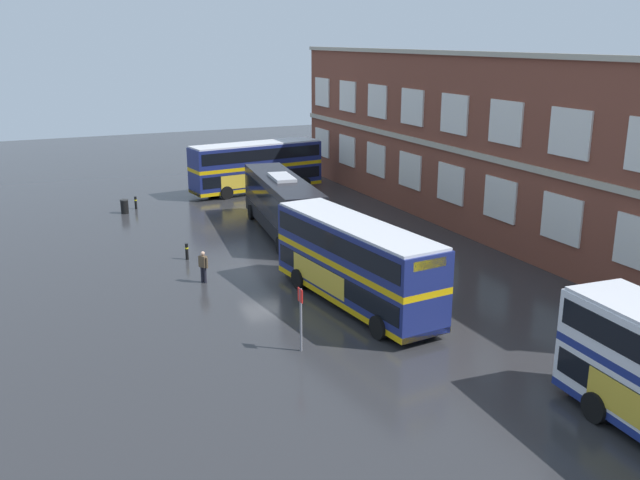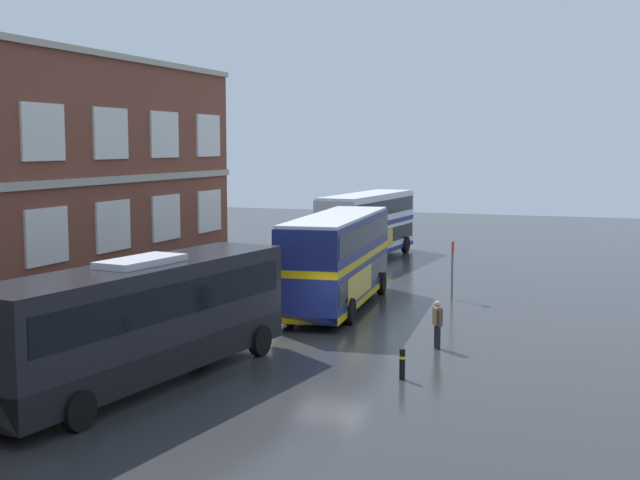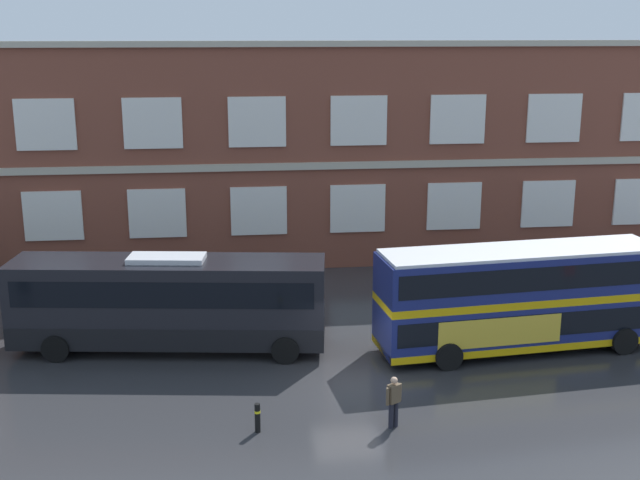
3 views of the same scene
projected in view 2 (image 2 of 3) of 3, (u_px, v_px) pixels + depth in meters
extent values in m
plane|color=#2B2B2D|center=(278.00, 341.00, 30.97)|extent=(120.00, 120.00, 0.00)
cube|color=silver|center=(47.00, 236.00, 37.04)|extent=(2.84, 0.12, 2.48)
cube|color=silver|center=(113.00, 226.00, 41.78)|extent=(2.84, 0.12, 2.48)
cube|color=silver|center=(166.00, 218.00, 46.53)|extent=(2.84, 0.12, 2.48)
cube|color=silver|center=(209.00, 211.00, 51.27)|extent=(2.84, 0.12, 2.48)
cube|color=silver|center=(43.00, 132.00, 36.54)|extent=(2.84, 0.12, 2.48)
cube|color=silver|center=(111.00, 133.00, 41.28)|extent=(2.84, 0.12, 2.48)
cube|color=silver|center=(165.00, 135.00, 46.03)|extent=(2.84, 0.12, 2.48)
cube|color=silver|center=(208.00, 136.00, 50.77)|extent=(2.84, 0.12, 2.48)
cube|color=navy|center=(337.00, 280.00, 37.36)|extent=(11.20, 3.65, 1.75)
cube|color=black|center=(337.00, 275.00, 37.33)|extent=(10.77, 3.65, 0.90)
cube|color=gold|center=(337.00, 257.00, 37.24)|extent=(11.20, 3.65, 0.30)
cube|color=navy|center=(337.00, 236.00, 37.14)|extent=(11.20, 3.65, 1.55)
cube|color=black|center=(337.00, 234.00, 37.13)|extent=(10.77, 3.65, 0.90)
cube|color=gold|center=(337.00, 296.00, 37.44)|extent=(11.20, 3.67, 0.28)
cube|color=silver|center=(338.00, 216.00, 37.05)|extent=(10.97, 3.53, 0.12)
cube|color=gold|center=(360.00, 284.00, 35.76)|extent=(4.82, 0.52, 1.10)
cube|color=yellow|center=(362.00, 216.00, 42.36)|extent=(0.23, 1.66, 0.40)
cylinder|color=black|center=(381.00, 283.00, 40.83)|extent=(1.07, 0.42, 1.04)
cylinder|color=black|center=(330.00, 281.00, 41.46)|extent=(1.07, 0.42, 1.04)
cylinder|color=black|center=(350.00, 311.00, 33.95)|extent=(1.07, 0.42, 1.04)
cylinder|color=black|center=(288.00, 308.00, 34.57)|extent=(1.07, 0.42, 1.04)
cube|color=silver|center=(367.00, 239.00, 53.63)|extent=(11.14, 3.23, 1.75)
cube|color=black|center=(367.00, 236.00, 53.61)|extent=(10.70, 3.25, 0.90)
cube|color=navy|center=(367.00, 223.00, 53.52)|extent=(11.14, 3.23, 0.30)
cube|color=silver|center=(368.00, 208.00, 53.42)|extent=(11.14, 3.23, 1.55)
cube|color=black|center=(368.00, 207.00, 53.41)|extent=(10.70, 3.25, 0.90)
cube|color=navy|center=(367.00, 250.00, 53.71)|extent=(11.14, 3.25, 0.28)
cube|color=silver|center=(368.00, 195.00, 53.32)|extent=(10.91, 3.12, 0.12)
cube|color=gold|center=(380.00, 241.00, 51.91)|extent=(4.83, 0.33, 1.10)
cube|color=yellow|center=(395.00, 196.00, 58.35)|extent=(0.16, 1.66, 0.40)
cylinder|color=black|center=(405.00, 244.00, 56.71)|extent=(1.06, 0.38, 1.04)
cylinder|color=black|center=(369.00, 243.00, 57.72)|extent=(1.06, 0.38, 1.04)
cylinder|color=black|center=(368.00, 257.00, 50.20)|extent=(1.06, 0.38, 1.04)
cylinder|color=black|center=(328.00, 255.00, 51.21)|extent=(1.06, 0.38, 1.04)
cube|color=black|center=(142.00, 318.00, 25.27)|extent=(12.23, 4.10, 3.20)
cube|color=black|center=(142.00, 297.00, 25.20)|extent=(11.52, 4.04, 1.00)
cube|color=black|center=(143.00, 356.00, 25.40)|extent=(12.23, 4.12, 0.90)
cube|color=silver|center=(141.00, 261.00, 25.08)|extent=(3.02, 1.64, 0.20)
cylinder|color=black|center=(260.00, 340.00, 28.87)|extent=(1.07, 0.45, 1.04)
cylinder|color=black|center=(198.00, 333.00, 30.04)|extent=(1.07, 0.45, 1.04)
cylinder|color=black|center=(79.00, 410.00, 21.25)|extent=(1.07, 0.45, 1.04)
cylinder|color=black|center=(5.00, 397.00, 22.42)|extent=(1.07, 0.45, 1.04)
cylinder|color=black|center=(436.00, 336.00, 29.93)|extent=(0.22, 0.22, 0.85)
cylinder|color=black|center=(438.00, 337.00, 29.74)|extent=(0.22, 0.22, 0.85)
cube|color=brown|center=(438.00, 316.00, 29.76)|extent=(0.47, 0.42, 0.60)
cylinder|color=brown|center=(435.00, 316.00, 30.01)|extent=(0.15, 0.15, 0.57)
cylinder|color=brown|center=(440.00, 319.00, 29.51)|extent=(0.15, 0.15, 0.57)
sphere|color=tan|center=(438.00, 304.00, 29.71)|extent=(0.22, 0.22, 0.22)
cylinder|color=slate|center=(452.00, 270.00, 39.33)|extent=(0.10, 0.10, 2.70)
cube|color=red|center=(453.00, 247.00, 39.20)|extent=(0.44, 0.04, 0.56)
cylinder|color=black|center=(402.00, 364.00, 25.91)|extent=(0.18, 0.18, 0.95)
cylinder|color=yellow|center=(402.00, 357.00, 25.89)|extent=(0.19, 0.19, 0.08)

